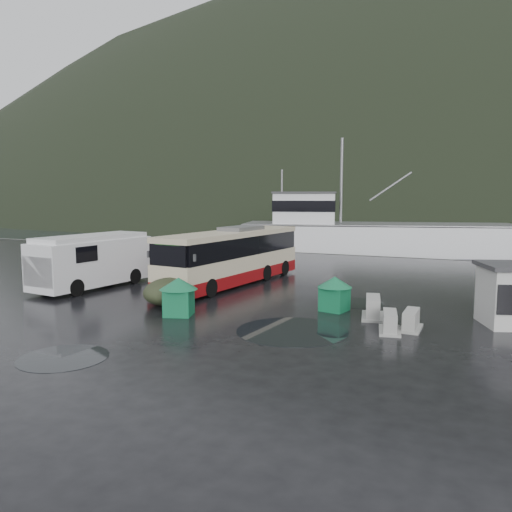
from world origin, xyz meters
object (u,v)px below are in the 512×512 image
at_px(waste_bin_left, 179,315).
at_px(jersey_barrier_c, 373,318).
at_px(waste_bin_right, 334,311).
at_px(fishing_trawler, 376,247).
at_px(dome_tent, 169,304).
at_px(white_van, 93,288).
at_px(jersey_barrier_b, 411,329).
at_px(jersey_barrier_a, 390,332).
at_px(coach_bus, 233,284).

height_order(waste_bin_left, jersey_barrier_c, waste_bin_left).
bearing_deg(waste_bin_left, waste_bin_right, 30.09).
bearing_deg(fishing_trawler, dome_tent, -112.00).
height_order(white_van, dome_tent, white_van).
bearing_deg(jersey_barrier_b, jersey_barrier_c, 141.86).
height_order(dome_tent, jersey_barrier_a, dome_tent).
distance_m(coach_bus, fishing_trawler, 23.50).
relative_size(jersey_barrier_b, fishing_trawler, 0.05).
bearing_deg(jersey_barrier_c, white_van, 176.80).
xyz_separation_m(coach_bus, waste_bin_left, (1.11, -7.29, 0.00)).
bearing_deg(jersey_barrier_c, dome_tent, -173.50).
relative_size(waste_bin_left, waste_bin_right, 1.06).
relative_size(waste_bin_right, jersey_barrier_c, 0.86).
distance_m(waste_bin_right, jersey_barrier_b, 3.72).
bearing_deg(jersey_barrier_a, white_van, 170.23).
relative_size(jersey_barrier_c, fishing_trawler, 0.06).
bearing_deg(white_van, jersey_barrier_c, 3.65).
xyz_separation_m(coach_bus, jersey_barrier_a, (9.24, -6.52, 0.00)).
bearing_deg(white_van, jersey_barrier_a, -2.92).
bearing_deg(waste_bin_right, fishing_trawler, 95.87).
bearing_deg(waste_bin_right, waste_bin_left, -149.91).
bearing_deg(dome_tent, waste_bin_left, -46.79).
xyz_separation_m(white_van, jersey_barrier_a, (15.42, -2.66, 0.00)).
bearing_deg(jersey_barrier_c, coach_bus, 150.69).
height_order(waste_bin_right, fishing_trawler, fishing_trawler).
bearing_deg(jersey_barrier_a, waste_bin_left, -174.62).
bearing_deg(fishing_trawler, jersey_barrier_b, -91.88).
bearing_deg(fishing_trawler, jersey_barrier_a, -93.32).
relative_size(dome_tent, jersey_barrier_a, 2.02).
height_order(coach_bus, jersey_barrier_a, coach_bus).
distance_m(jersey_barrier_a, fishing_trawler, 30.19).
xyz_separation_m(jersey_barrier_b, fishing_trawler, (-6.05, 29.09, 0.00)).
distance_m(waste_bin_left, jersey_barrier_a, 8.17).
height_order(white_van, jersey_barrier_b, white_van).
relative_size(dome_tent, jersey_barrier_c, 1.75).
distance_m(dome_tent, jersey_barrier_c, 8.80).
distance_m(jersey_barrier_b, jersey_barrier_c, 1.98).
height_order(waste_bin_left, fishing_trawler, fishing_trawler).
bearing_deg(waste_bin_right, coach_bus, 148.45).
height_order(coach_bus, jersey_barrier_c, coach_bus).
xyz_separation_m(waste_bin_right, dome_tent, (-7.05, -1.60, 0.00)).
height_order(dome_tent, fishing_trawler, fishing_trawler).
distance_m(jersey_barrier_c, fishing_trawler, 28.22).
height_order(coach_bus, waste_bin_right, coach_bus).
xyz_separation_m(waste_bin_right, jersey_barrier_b, (3.25, -1.82, 0.00)).
bearing_deg(waste_bin_right, white_van, 179.05).
height_order(waste_bin_right, jersey_barrier_c, waste_bin_right).
xyz_separation_m(white_van, fishing_trawler, (10.02, 27.05, 0.00)).
bearing_deg(dome_tent, white_van, 162.60).
height_order(jersey_barrier_a, jersey_barrier_c, jersey_barrier_c).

